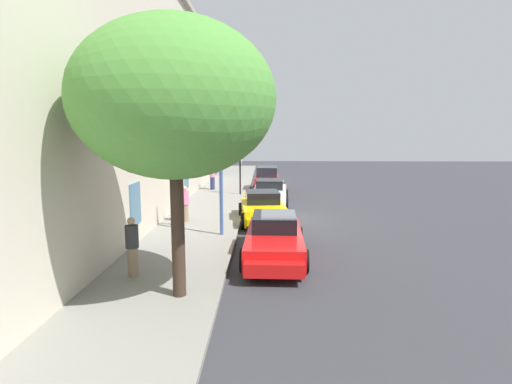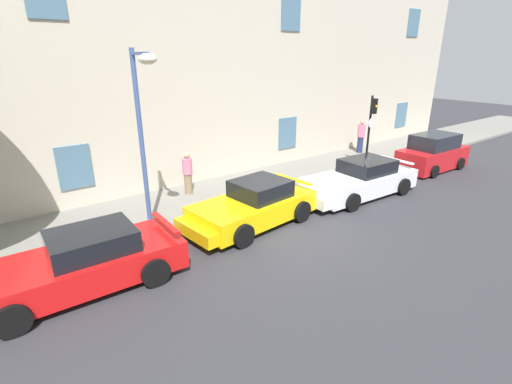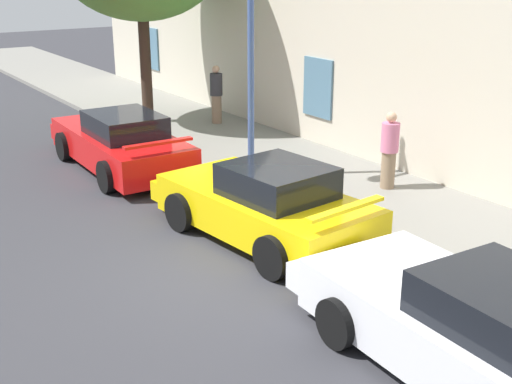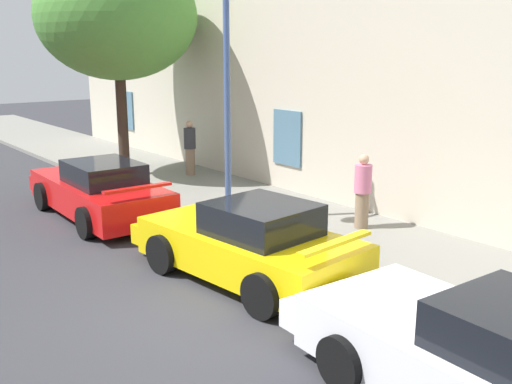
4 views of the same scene
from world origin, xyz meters
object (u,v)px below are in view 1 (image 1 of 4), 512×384
Objects in this scene: sportscar_red_lead at (274,241)px; sportscar_white_middle at (269,194)px; pedestrian_admiring at (185,204)px; sportscar_yellow_flank at (263,210)px; pedestrian_strolling at (132,246)px; traffic_light at (241,159)px; pedestrian_bystander at (212,177)px; tree_near_kerb at (174,100)px; street_lamp at (232,141)px; hatchback_parked at (267,180)px.

sportscar_red_lead is 0.99× the size of sportscar_white_middle.
sportscar_yellow_flank is at bearing -83.80° from pedestrian_admiring.
pedestrian_strolling reaches higher than pedestrian_admiring.
sportscar_white_middle is 12.99m from pedestrian_strolling.
sportscar_white_middle is at bearing -17.75° from pedestrian_strolling.
pedestrian_strolling reaches higher than sportscar_red_lead.
traffic_light reaches higher than sportscar_yellow_flank.
sportscar_yellow_flank is at bearing -169.65° from traffic_light.
pedestrian_bystander reaches higher than sportscar_red_lead.
pedestrian_admiring is (8.44, 1.49, -3.93)m from tree_near_kerb.
traffic_light is at bearing 10.35° from sportscar_yellow_flank.
pedestrian_admiring is (5.00, 3.91, 0.35)m from sportscar_red_lead.
traffic_light is 1.99× the size of pedestrian_strolling.
sportscar_white_middle is (10.26, 0.04, -0.01)m from sportscar_red_lead.
pedestrian_strolling is (-2.11, 4.00, 0.38)m from sportscar_red_lead.
sportscar_yellow_flank is 8.22m from traffic_light.
street_lamp is (-7.59, 1.53, 3.19)m from sportscar_white_middle.
pedestrian_admiring is at bearing 96.20° from sportscar_yellow_flank.
sportscar_red_lead is 1.11× the size of sportscar_yellow_flank.
tree_near_kerb reaches higher than street_lamp.
street_lamp reaches higher than pedestrian_strolling.
hatchback_parked is 18.50m from pedestrian_strolling.
hatchback_parked reaches higher than sportscar_white_middle.
traffic_light reaches higher than hatchback_parked.
traffic_light is 8.65m from pedestrian_admiring.
sportscar_white_middle is at bearing -178.90° from hatchback_parked.
tree_near_kerb is 1.98× the size of traffic_light.
sportscar_red_lead is at bearing -141.99° from pedestrian_admiring.
street_lamp is 13.36m from pedestrian_bystander.
pedestrian_admiring reaches higher than sportscar_yellow_flank.
street_lamp is (2.67, 1.57, 3.18)m from sportscar_red_lead.
pedestrian_admiring is at bearing 9.99° from tree_near_kerb.
tree_near_kerb is 9.43m from pedestrian_admiring.
traffic_light is 3.42m from pedestrian_bystander.
sportscar_white_middle is at bearing -4.13° from sportscar_yellow_flank.
sportscar_yellow_flank is 0.88× the size of street_lamp.
sportscar_red_lead is 3.05× the size of pedestrian_strolling.
tree_near_kerb is 1.27× the size of street_lamp.
street_lamp is 3.22× the size of pedestrian_admiring.
street_lamp is at bearing -7.94° from tree_near_kerb.
pedestrian_bystander is at bearing 0.02° from pedestrian_strolling.
tree_near_kerb is 6.26m from street_lamp.
tree_near_kerb is 3.92× the size of pedestrian_strolling.
pedestrian_bystander is (15.51, 4.01, 0.42)m from sportscar_red_lead.
traffic_light reaches higher than pedestrian_strolling.
hatchback_parked is at bearing -18.88° from pedestrian_admiring.
pedestrian_strolling is at bearing 168.00° from hatchback_parked.
pedestrian_bystander is at bearing 19.63° from sportscar_yellow_flank.
traffic_light is at bearing 148.20° from hatchback_parked.
pedestrian_strolling reaches higher than hatchback_parked.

